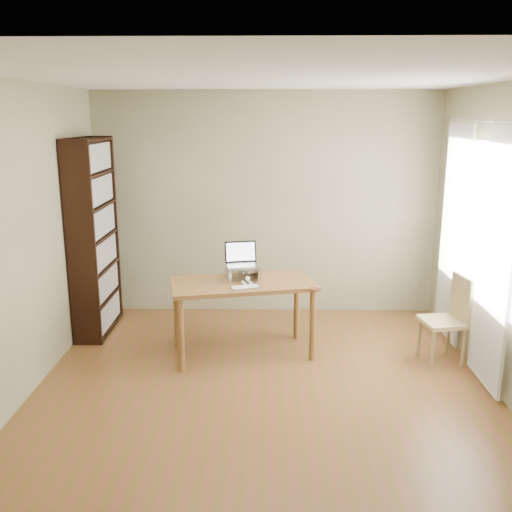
{
  "coord_description": "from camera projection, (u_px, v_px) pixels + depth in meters",
  "views": [
    {
      "loc": [
        0.02,
        -4.38,
        2.33
      ],
      "look_at": [
        -0.08,
        0.91,
        1.01
      ],
      "focal_mm": 40.0,
      "sensor_mm": 36.0,
      "label": 1
    }
  ],
  "objects": [
    {
      "name": "keyboard",
      "position": [
        245.0,
        287.0,
        5.32
      ],
      "size": [
        0.29,
        0.2,
        0.02
      ],
      "rotation": [
        0.0,
        0.0,
        0.37
      ],
      "color": "silver",
      "rests_on": "desk"
    },
    {
      "name": "desk",
      "position": [
        243.0,
        291.0,
        5.56
      ],
      "size": [
        1.5,
        0.97,
        0.75
      ],
      "rotation": [
        0.0,
        0.0,
        0.22
      ],
      "color": "brown",
      "rests_on": "ground"
    },
    {
      "name": "laptop",
      "position": [
        243.0,
        259.0,
        5.62
      ],
      "size": [
        0.35,
        0.33,
        0.22
      ],
      "rotation": [
        0.0,
        0.0,
        0.22
      ],
      "color": "silver",
      "rests_on": "laptop_stand"
    },
    {
      "name": "room",
      "position": [
        268.0,
        248.0,
        4.51
      ],
      "size": [
        4.04,
        4.54,
        2.64
      ],
      "color": "brown",
      "rests_on": "ground"
    },
    {
      "name": "curtains",
      "position": [
        472.0,
        243.0,
        5.27
      ],
      "size": [
        0.03,
        1.9,
        2.25
      ],
      "color": "white",
      "rests_on": "ground"
    },
    {
      "name": "laptop_stand",
      "position": [
        243.0,
        271.0,
        5.59
      ],
      "size": [
        0.32,
        0.25,
        0.13
      ],
      "rotation": [
        0.0,
        0.0,
        0.22
      ],
      "color": "silver",
      "rests_on": "desk"
    },
    {
      "name": "coaster",
      "position": [
        314.0,
        289.0,
        5.3
      ],
      "size": [
        0.1,
        0.1,
        0.01
      ],
      "primitive_type": "cylinder",
      "color": "#5A2E1E",
      "rests_on": "desk"
    },
    {
      "name": "cat",
      "position": [
        243.0,
        273.0,
        5.63
      ],
      "size": [
        0.23,
        0.47,
        0.14
      ],
      "rotation": [
        0.0,
        0.0,
        0.33
      ],
      "color": "#433C35",
      "rests_on": "desk"
    },
    {
      "name": "bookshelf",
      "position": [
        94.0,
        237.0,
        6.1
      ],
      "size": [
        0.3,
        0.9,
        2.1
      ],
      "color": "black",
      "rests_on": "ground"
    },
    {
      "name": "chair",
      "position": [
        450.0,
        317.0,
        5.42
      ],
      "size": [
        0.43,
        0.43,
        0.85
      ],
      "rotation": [
        0.0,
        0.0,
        0.17
      ],
      "color": "tan",
      "rests_on": "ground"
    }
  ]
}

